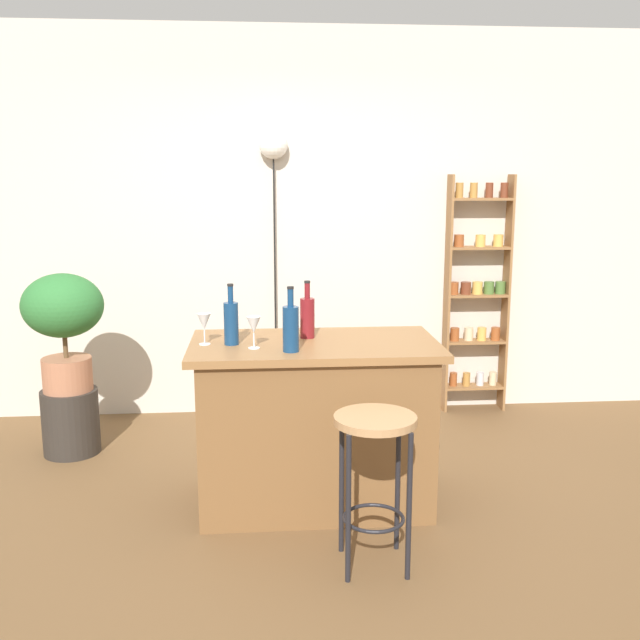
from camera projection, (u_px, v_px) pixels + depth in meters
The scene contains 13 objects.
ground at pixel (319, 527), 3.69m from camera, with size 12.00×12.00×0.00m, color brown.
back_wall at pixel (298, 225), 5.32m from camera, with size 6.40×0.10×2.80m, color beige.
kitchen_counter at pixel (315, 423), 3.89m from camera, with size 1.31×0.73×0.90m.
bar_stool at pixel (375, 454), 3.23m from camera, with size 0.37×0.37×0.72m.
spice_shelf at pixel (477, 293), 5.38m from camera, with size 0.47×0.15×1.77m.
plant_stool at pixel (71, 421), 4.64m from camera, with size 0.36×0.36×0.42m, color #2D2823.
potted_plant at pixel (63, 318), 4.51m from camera, with size 0.50×0.45×0.75m.
bottle_spirits_clear at pixel (307, 316), 3.88m from camera, with size 0.08×0.08×0.31m.
bottle_olive_oil at pixel (231, 322), 3.73m from camera, with size 0.08×0.08×0.32m.
bottle_vinegar at pixel (291, 327), 3.58m from camera, with size 0.08×0.08×0.33m.
wine_glass_left at pixel (254, 326), 3.64m from camera, with size 0.07×0.07×0.16m.
wine_glass_center at pixel (204, 322), 3.73m from camera, with size 0.07×0.07×0.16m.
pendant_globe_light at pixel (273, 149), 5.09m from camera, with size 0.21×0.21×2.08m.
Camera 1 is at (-0.27, -3.40, 1.76)m, focal length 40.57 mm.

